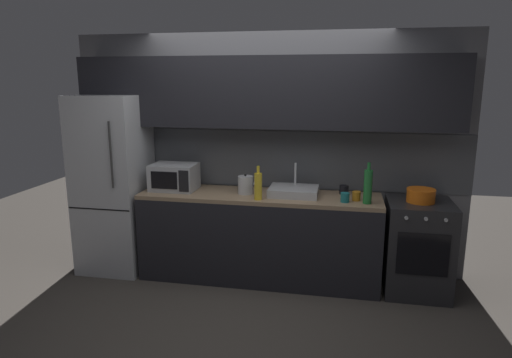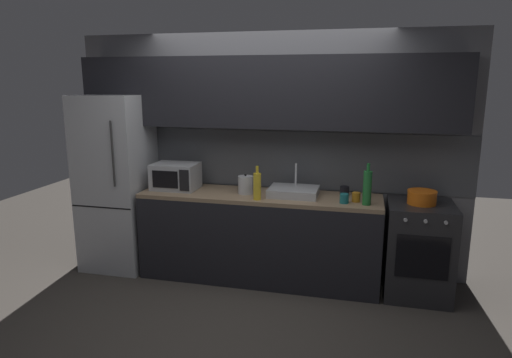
% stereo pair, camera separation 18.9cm
% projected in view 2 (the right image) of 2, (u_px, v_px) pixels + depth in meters
% --- Properties ---
extents(ground_plane, '(10.00, 10.00, 0.00)m').
position_uv_depth(ground_plane, '(235.00, 321.00, 3.83)').
color(ground_plane, '#3D3833').
extents(back_wall, '(4.15, 0.44, 2.50)m').
position_uv_depth(back_wall, '(266.00, 126.00, 4.63)').
color(back_wall, slate).
rests_on(back_wall, ground).
extents(counter_run, '(2.41, 0.60, 0.90)m').
position_uv_depth(counter_run, '(259.00, 237.00, 4.59)').
color(counter_run, black).
rests_on(counter_run, ground).
extents(refrigerator, '(0.68, 0.69, 1.87)m').
position_uv_depth(refrigerator, '(117.00, 182.00, 4.85)').
color(refrigerator, '#B7BABF').
rests_on(refrigerator, ground).
extents(oven_range, '(0.60, 0.62, 0.90)m').
position_uv_depth(oven_range, '(418.00, 250.00, 4.23)').
color(oven_range, '#232326').
rests_on(oven_range, ground).
extents(microwave, '(0.46, 0.35, 0.27)m').
position_uv_depth(microwave, '(176.00, 176.00, 4.69)').
color(microwave, '#A8AAAF').
rests_on(microwave, counter_run).
extents(sink_basin, '(0.48, 0.38, 0.30)m').
position_uv_depth(sink_basin, '(294.00, 191.00, 4.43)').
color(sink_basin, '#ADAFB5').
rests_on(sink_basin, counter_run).
extents(kettle, '(0.18, 0.15, 0.20)m').
position_uv_depth(kettle, '(246.00, 185.00, 4.50)').
color(kettle, '#B7BABF').
rests_on(kettle, counter_run).
extents(wine_bottle_yellow, '(0.07, 0.07, 0.33)m').
position_uv_depth(wine_bottle_yellow, '(257.00, 186.00, 4.26)').
color(wine_bottle_yellow, gold).
rests_on(wine_bottle_yellow, counter_run).
extents(wine_bottle_green, '(0.08, 0.08, 0.39)m').
position_uv_depth(wine_bottle_green, '(367.00, 187.00, 4.07)').
color(wine_bottle_green, '#1E6B2D').
rests_on(wine_bottle_green, counter_run).
extents(mug_teal, '(0.08, 0.08, 0.09)m').
position_uv_depth(mug_teal, '(344.00, 199.00, 4.15)').
color(mug_teal, '#19666B').
rests_on(mug_teal, counter_run).
extents(mug_dark, '(0.09, 0.09, 0.09)m').
position_uv_depth(mug_dark, '(345.00, 191.00, 4.44)').
color(mug_dark, black).
rests_on(mug_dark, counter_run).
extents(mug_amber, '(0.08, 0.08, 0.09)m').
position_uv_depth(mug_amber, '(356.00, 197.00, 4.21)').
color(mug_amber, '#B27019').
rests_on(mug_amber, counter_run).
extents(cooking_pot, '(0.26, 0.26, 0.13)m').
position_uv_depth(cooking_pot, '(422.00, 197.00, 4.12)').
color(cooking_pot, orange).
rests_on(cooking_pot, oven_range).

